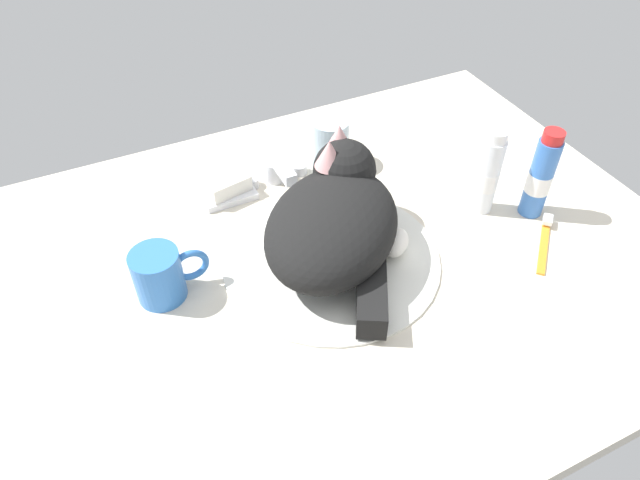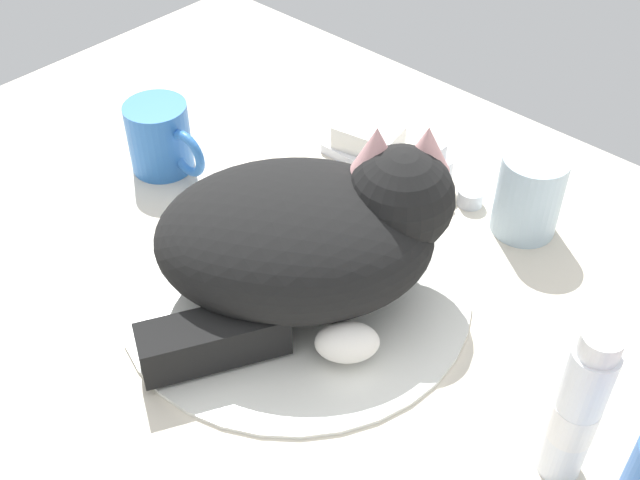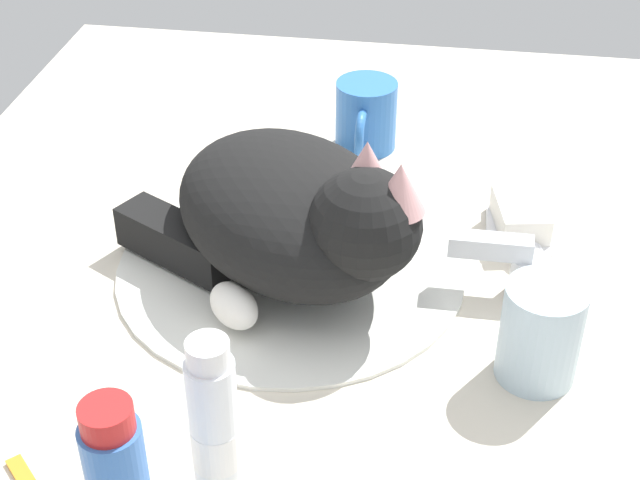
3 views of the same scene
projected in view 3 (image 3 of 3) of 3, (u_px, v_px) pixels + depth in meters
The scene contains 9 objects.
ground_plane at pixel (291, 282), 92.13cm from camera, with size 110.00×82.50×3.00cm, color beige.
sink_basin at pixel (291, 267), 91.03cm from camera, with size 33.39×33.39×0.83cm, color silver.
faucet at pixel (518, 270), 87.14cm from camera, with size 12.11×9.45×5.90cm.
cat at pixel (299, 214), 86.03cm from camera, with size 31.18×32.97×15.63cm.
coffee_mug at pixel (366, 116), 108.47cm from camera, with size 10.98×7.03×8.06cm.
rinse_cup at pixel (541, 333), 76.96cm from camera, with size 6.68×6.68×8.89cm.
soap_dish at pixel (518, 231), 95.60cm from camera, with size 9.00×6.40×1.20cm, color white.
soap_bar at pixel (520, 215), 94.46cm from camera, with size 7.26×4.73×2.77cm, color white.
toothpaste_bottle at pixel (215, 433), 64.37cm from camera, with size 3.46×3.46×15.26cm.
Camera 3 is at (71.62, 14.01, 54.95)cm, focal length 53.25 mm.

